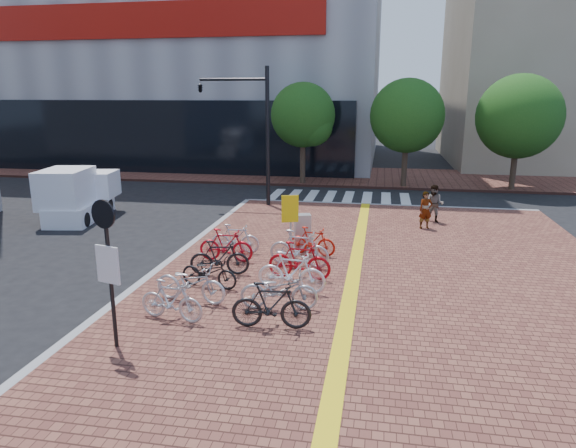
% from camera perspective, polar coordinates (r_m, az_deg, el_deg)
% --- Properties ---
extents(ground, '(120.00, 120.00, 0.00)m').
position_cam_1_polar(ground, '(14.35, -1.17, -7.88)').
color(ground, black).
rests_on(ground, ground).
extents(sidewalk, '(14.00, 34.00, 0.15)m').
position_cam_1_polar(sidewalk, '(9.64, 11.21, -19.64)').
color(sidewalk, brown).
rests_on(sidewalk, ground).
extents(tactile_strip, '(0.40, 34.00, 0.01)m').
position_cam_1_polar(tactile_strip, '(9.61, 4.93, -18.92)').
color(tactile_strip, yellow).
rests_on(tactile_strip, sidewalk).
extents(kerb_west, '(0.25, 34.00, 0.15)m').
position_cam_1_polar(kerb_west, '(11.71, -26.85, -14.48)').
color(kerb_west, gray).
rests_on(kerb_west, ground).
extents(kerb_north, '(14.00, 0.25, 0.15)m').
position_cam_1_polar(kerb_north, '(25.58, 10.86, 1.98)').
color(kerb_north, gray).
rests_on(kerb_north, ground).
extents(far_sidewalk, '(70.00, 8.00, 0.15)m').
position_cam_1_polar(far_sidewalk, '(34.54, 5.81, 5.31)').
color(far_sidewalk, brown).
rests_on(far_sidewalk, ground).
extents(crosswalk, '(7.50, 4.00, 0.01)m').
position_cam_1_polar(crosswalk, '(27.64, 5.65, 2.92)').
color(crosswalk, silver).
rests_on(crosswalk, ground).
extents(street_trees, '(16.20, 4.60, 6.35)m').
position_cam_1_polar(street_trees, '(30.59, 15.08, 11.33)').
color(street_trees, '#38281E').
rests_on(street_trees, far_sidewalk).
extents(bike_0, '(1.73, 0.75, 1.00)m').
position_cam_1_polar(bike_0, '(12.60, -12.84, -8.28)').
color(bike_0, silver).
rests_on(bike_0, sidewalk).
extents(bike_1, '(2.05, 0.96, 1.04)m').
position_cam_1_polar(bike_1, '(13.58, -10.76, -6.43)').
color(bike_1, silver).
rests_on(bike_1, sidewalk).
extents(bike_2, '(1.77, 0.86, 0.89)m').
position_cam_1_polar(bike_2, '(14.51, -8.76, -5.28)').
color(bike_2, black).
rests_on(bike_2, sidewalk).
extents(bike_3, '(1.83, 0.81, 1.06)m').
position_cam_1_polar(bike_3, '(15.40, -7.62, -3.73)').
color(bike_3, black).
rests_on(bike_3, sidewalk).
extents(bike_4, '(1.79, 0.54, 1.07)m').
position_cam_1_polar(bike_4, '(16.61, -6.92, -2.36)').
color(bike_4, red).
rests_on(bike_4, sidewalk).
extents(bike_5, '(1.68, 0.54, 1.00)m').
position_cam_1_polar(bike_5, '(17.45, -5.89, -1.63)').
color(bike_5, silver).
rests_on(bike_5, sidewalk).
extents(bike_6, '(1.89, 0.67, 1.11)m').
position_cam_1_polar(bike_6, '(11.89, -1.87, -9.03)').
color(bike_6, black).
rests_on(bike_6, sidewalk).
extents(bike_7, '(2.01, 0.91, 1.02)m').
position_cam_1_polar(bike_7, '(12.89, -1.01, -7.34)').
color(bike_7, '#ABABAF').
rests_on(bike_7, sidewalk).
extents(bike_8, '(1.94, 0.70, 1.14)m').
position_cam_1_polar(bike_8, '(13.94, 0.38, -5.38)').
color(bike_8, white).
rests_on(bike_8, sidewalk).
extents(bike_9, '(1.89, 0.66, 1.12)m').
position_cam_1_polar(bike_9, '(14.93, 1.27, -4.08)').
color(bike_9, '#AA0C14').
rests_on(bike_9, sidewalk).
extents(bike_10, '(2.01, 0.86, 1.17)m').
position_cam_1_polar(bike_10, '(15.98, 1.24, -2.75)').
color(bike_10, silver).
rests_on(bike_10, sidewalk).
extents(bike_11, '(1.66, 0.72, 0.97)m').
position_cam_1_polar(bike_11, '(17.14, 2.69, -1.93)').
color(bike_11, red).
rests_on(bike_11, sidewalk).
extents(pedestrian_a, '(0.63, 0.51, 1.50)m').
position_cam_1_polar(pedestrian_a, '(21.23, 15.04, 1.51)').
color(pedestrian_a, gray).
rests_on(pedestrian_a, sidewalk).
extents(pedestrian_b, '(0.93, 0.82, 1.58)m').
position_cam_1_polar(pedestrian_b, '(22.36, 15.97, 2.18)').
color(pedestrian_b, '#49515C').
rests_on(pedestrian_b, sidewalk).
extents(utility_box, '(0.65, 0.55, 1.22)m').
position_cam_1_polar(utility_box, '(17.85, 1.62, -0.83)').
color(utility_box, '#B8B8BE').
rests_on(utility_box, sidewalk).
extents(yellow_sign, '(0.54, 0.24, 2.06)m').
position_cam_1_polar(yellow_sign, '(16.80, 0.29, 1.09)').
color(yellow_sign, '#B7B7BC').
rests_on(yellow_sign, sidewalk).
extents(notice_sign, '(0.59, 0.22, 3.23)m').
position_cam_1_polar(notice_sign, '(11.13, -19.40, -3.42)').
color(notice_sign, black).
rests_on(notice_sign, sidewalk).
extents(traffic_light_pole, '(3.50, 1.35, 6.51)m').
position_cam_1_polar(traffic_light_pole, '(24.95, -5.75, 12.44)').
color(traffic_light_pole, black).
rests_on(traffic_light_pole, sidewalk).
extents(box_truck, '(2.39, 4.24, 2.32)m').
position_cam_1_polar(box_truck, '(24.36, -22.27, 2.99)').
color(box_truck, white).
rests_on(box_truck, ground).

